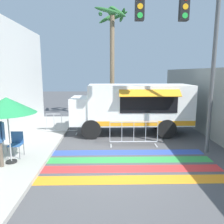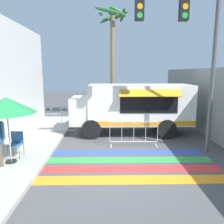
{
  "view_description": "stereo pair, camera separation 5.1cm",
  "coord_description": "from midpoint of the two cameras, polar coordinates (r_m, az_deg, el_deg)",
  "views": [
    {
      "loc": [
        -0.65,
        -7.11,
        3.19
      ],
      "look_at": [
        -0.42,
        2.63,
        1.41
      ],
      "focal_mm": 35.0,
      "sensor_mm": 36.0,
      "label": 1
    },
    {
      "loc": [
        -0.6,
        -7.11,
        3.19
      ],
      "look_at": [
        -0.42,
        2.63,
        1.41
      ],
      "focal_mm": 35.0,
      "sensor_mm": 36.0,
      "label": 2
    }
  ],
  "objects": [
    {
      "name": "palm_tree",
      "position": [
        15.21,
        -0.09,
        18.38
      ],
      "size": [
        2.31,
        2.41,
        7.4
      ],
      "color": "#7A664C",
      "rests_on": "ground_plane"
    },
    {
      "name": "patio_umbrella",
      "position": [
        7.96,
        -25.99,
        1.52
      ],
      "size": [
        1.89,
        1.89,
        2.26
      ],
      "color": "black",
      "rests_on": "sidewalk_left"
    },
    {
      "name": "ground_plane",
      "position": [
        7.81,
        3.45,
        -13.78
      ],
      "size": [
        60.0,
        60.0,
        0.0
      ],
      "primitive_type": "plane",
      "color": "#4C4C4F"
    },
    {
      "name": "traffic_signal_pole",
      "position": [
        8.94,
        18.4,
        18.69
      ],
      "size": [
        3.76,
        0.29,
        6.41
      ],
      "color": "#515456",
      "rests_on": "ground_plane"
    },
    {
      "name": "barricade_side",
      "position": [
        11.63,
        -13.11,
        -3.17
      ],
      "size": [
        1.6,
        0.44,
        1.1
      ],
      "color": "#B7BABF",
      "rests_on": "ground_plane"
    },
    {
      "name": "food_truck",
      "position": [
        11.35,
        4.62,
        1.7
      ],
      "size": [
        6.08,
        2.53,
        2.57
      ],
      "color": "white",
      "rests_on": "ground_plane"
    },
    {
      "name": "concrete_wall_right",
      "position": [
        11.4,
        25.05,
        1.83
      ],
      "size": [
        0.2,
        16.0,
        3.39
      ],
      "color": "gray",
      "rests_on": "ground_plane"
    },
    {
      "name": "crosswalk_painted",
      "position": [
        7.92,
        3.38,
        -13.41
      ],
      "size": [
        6.4,
        2.84,
        0.01
      ],
      "color": "orange",
      "rests_on": "ground_plane"
    },
    {
      "name": "barricade_front",
      "position": [
        9.59,
        5.55,
        -5.73
      ],
      "size": [
        2.11,
        0.44,
        1.1
      ],
      "color": "#B7BABF",
      "rests_on": "ground_plane"
    },
    {
      "name": "folding_chair",
      "position": [
        8.79,
        -23.87,
        -7.13
      ],
      "size": [
        0.44,
        0.44,
        0.91
      ],
      "rotation": [
        0.0,
        0.0,
        -0.06
      ],
      "color": "#4C4C51",
      "rests_on": "sidewalk_left"
    }
  ]
}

